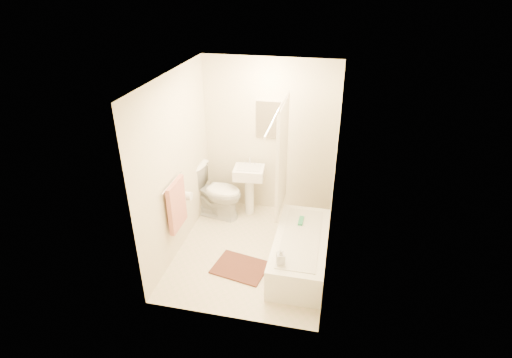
% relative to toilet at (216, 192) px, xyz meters
% --- Properties ---
extents(floor, '(2.40, 2.40, 0.00)m').
position_rel_toilet_xyz_m(floor, '(0.75, -0.80, -0.41)').
color(floor, beige).
rests_on(floor, ground).
extents(ceiling, '(2.40, 2.40, 0.00)m').
position_rel_toilet_xyz_m(ceiling, '(0.75, -0.80, 1.99)').
color(ceiling, white).
rests_on(ceiling, ground).
extents(wall_back, '(2.00, 0.02, 2.40)m').
position_rel_toilet_xyz_m(wall_back, '(0.75, 0.40, 0.79)').
color(wall_back, beige).
rests_on(wall_back, ground).
extents(wall_left, '(0.02, 2.40, 2.40)m').
position_rel_toilet_xyz_m(wall_left, '(-0.25, -0.80, 0.79)').
color(wall_left, beige).
rests_on(wall_left, ground).
extents(wall_right, '(0.02, 2.40, 2.40)m').
position_rel_toilet_xyz_m(wall_right, '(1.75, -0.80, 0.79)').
color(wall_right, beige).
rests_on(wall_right, ground).
extents(mirror, '(0.40, 0.03, 0.55)m').
position_rel_toilet_xyz_m(mirror, '(0.75, 0.38, 1.09)').
color(mirror, white).
rests_on(mirror, wall_back).
extents(curtain_rod, '(0.03, 1.70, 0.03)m').
position_rel_toilet_xyz_m(curtain_rod, '(1.05, -0.70, 1.59)').
color(curtain_rod, silver).
rests_on(curtain_rod, wall_back).
extents(shower_curtain, '(0.04, 0.80, 1.55)m').
position_rel_toilet_xyz_m(shower_curtain, '(1.05, -0.30, 0.81)').
color(shower_curtain, silver).
rests_on(shower_curtain, curtain_rod).
extents(towel_bar, '(0.02, 0.60, 0.02)m').
position_rel_toilet_xyz_m(towel_bar, '(-0.21, -1.05, 0.69)').
color(towel_bar, silver).
rests_on(towel_bar, wall_left).
extents(towel, '(0.06, 0.45, 0.66)m').
position_rel_toilet_xyz_m(towel, '(-0.18, -1.05, 0.37)').
color(towel, '#CC7266').
rests_on(towel, towel_bar).
extents(toilet_paper, '(0.11, 0.12, 0.12)m').
position_rel_toilet_xyz_m(toilet_paper, '(-0.18, -0.68, 0.29)').
color(toilet_paper, white).
rests_on(toilet_paper, wall_left).
extents(toilet, '(0.90, 0.60, 0.82)m').
position_rel_toilet_xyz_m(toilet, '(0.00, 0.00, 0.00)').
color(toilet, white).
rests_on(toilet, floor).
extents(sink, '(0.48, 0.40, 0.88)m').
position_rel_toilet_xyz_m(sink, '(0.49, 0.15, 0.03)').
color(sink, white).
rests_on(sink, floor).
extents(bathtub, '(0.66, 1.51, 0.42)m').
position_rel_toilet_xyz_m(bathtub, '(1.42, -0.93, -0.20)').
color(bathtub, white).
rests_on(bathtub, floor).
extents(bath_mat, '(0.75, 0.62, 0.02)m').
position_rel_toilet_xyz_m(bath_mat, '(0.68, -1.18, -0.40)').
color(bath_mat, '#55241F').
rests_on(bath_mat, floor).
extents(soap_bottle, '(0.12, 0.12, 0.21)m').
position_rel_toilet_xyz_m(soap_bottle, '(1.24, -1.48, 0.12)').
color(soap_bottle, white).
rests_on(soap_bottle, bathtub).
extents(scrub_brush, '(0.07, 0.20, 0.04)m').
position_rel_toilet_xyz_m(scrub_brush, '(1.38, -0.58, 0.03)').
color(scrub_brush, '#309A65').
rests_on(scrub_brush, bathtub).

